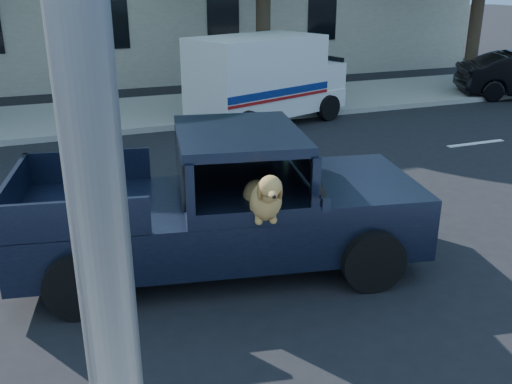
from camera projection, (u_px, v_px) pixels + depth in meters
ground at (185, 263)px, 7.93m from camera, size 120.00×120.00×0.00m
far_sidewalk at (102, 116)px, 15.92m from camera, size 60.00×4.00×0.15m
lane_stripes at (239, 173)px, 11.56m from camera, size 21.60×0.14×0.01m
pickup_truck at (215, 222)px, 7.69m from camera, size 5.57×3.17×1.89m
mail_truck at (264, 86)px, 15.17m from camera, size 4.60×3.27×2.30m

